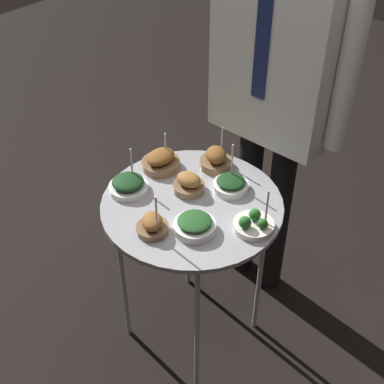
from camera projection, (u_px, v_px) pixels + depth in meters
name	position (u px, v px, depth m)	size (l,w,h in m)	color
ground_plane	(192.00, 329.00, 2.45)	(8.00, 8.00, 0.00)	black
serving_cart	(192.00, 214.00, 2.01)	(0.68, 0.68, 0.76)	#939399
bowl_spinach_front_right	(231.00, 184.00, 2.02)	(0.14, 0.14, 0.18)	white
bowl_roast_near_rim	(189.00, 184.00, 2.01)	(0.12, 0.12, 0.07)	brown
bowl_spinach_back_left	(195.00, 225.00, 1.84)	(0.15, 0.15, 0.06)	white
bowl_roast_front_center	(153.00, 226.00, 1.83)	(0.12, 0.12, 0.18)	brown
bowl_spinach_back_right	(128.00, 185.00, 2.01)	(0.15, 0.15, 0.16)	white
bowl_roast_center	(216.00, 159.00, 2.12)	(0.13, 0.13, 0.17)	brown
bowl_roast_mid_right	(161.00, 161.00, 2.12)	(0.15, 0.15, 0.14)	brown
bowl_broccoli_far_rim	(254.00, 224.00, 1.85)	(0.15, 0.15, 0.16)	silver
waiter_figure	(277.00, 78.00, 2.03)	(0.64, 0.24, 1.72)	black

